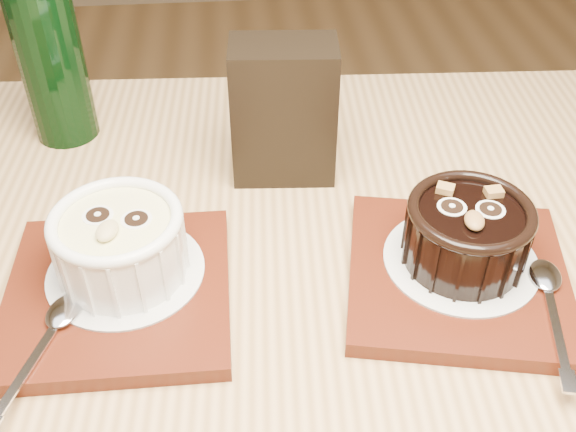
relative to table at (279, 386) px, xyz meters
name	(u,v)px	position (x,y,z in m)	size (l,w,h in m)	color
table	(279,386)	(0.00, 0.00, 0.00)	(1.24, 0.86, 0.75)	#9F7645
tray_left	(119,293)	(-0.13, 0.03, 0.10)	(0.18, 0.18, 0.01)	#561D0E
doily_left	(126,271)	(-0.12, 0.05, 0.11)	(0.13, 0.13, 0.00)	silver
ramekin_white	(119,242)	(-0.12, 0.05, 0.14)	(0.11, 0.11, 0.06)	white
spoon_left	(41,345)	(-0.18, -0.03, 0.11)	(0.03, 0.13, 0.01)	silver
tray_right	(457,276)	(0.15, 0.03, 0.10)	(0.18, 0.18, 0.01)	#561D0E
doily_right	(461,260)	(0.16, 0.04, 0.11)	(0.13, 0.13, 0.00)	silver
ramekin_dark	(467,231)	(0.16, 0.04, 0.14)	(0.10, 0.10, 0.06)	black
spoon_right	(552,307)	(0.21, -0.03, 0.11)	(0.03, 0.13, 0.01)	silver
condiment_stand	(284,112)	(0.02, 0.20, 0.16)	(0.10, 0.06, 0.14)	black
green_bottle	(49,52)	(-0.21, 0.29, 0.19)	(0.07, 0.07, 0.25)	black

